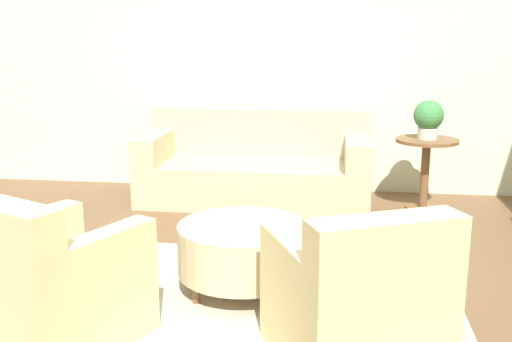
{
  "coord_description": "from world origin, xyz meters",
  "views": [
    {
      "loc": [
        0.69,
        -3.41,
        1.69
      ],
      "look_at": [
        0.15,
        0.55,
        0.75
      ],
      "focal_mm": 42.0,
      "sensor_mm": 36.0,
      "label": 1
    }
  ],
  "objects_px": {
    "ottoman_table": "(243,248)",
    "potted_plant_on_side_table": "(428,118)",
    "armchair_left": "(49,287)",
    "armchair_right": "(357,306)",
    "couch": "(255,170)",
    "side_table": "(426,161)"
  },
  "relations": [
    {
      "from": "armchair_left",
      "to": "ottoman_table",
      "type": "xyz_separation_m",
      "value": [
        0.92,
        0.86,
        -0.05
      ]
    },
    {
      "from": "couch",
      "to": "armchair_left",
      "type": "height_order",
      "value": "couch"
    },
    {
      "from": "ottoman_table",
      "to": "potted_plant_on_side_table",
      "type": "xyz_separation_m",
      "value": [
        1.44,
        2.05,
        0.6
      ]
    },
    {
      "from": "armchair_right",
      "to": "side_table",
      "type": "distance_m",
      "value": 3.0
    },
    {
      "from": "armchair_left",
      "to": "ottoman_table",
      "type": "height_order",
      "value": "armchair_left"
    },
    {
      "from": "armchair_right",
      "to": "armchair_left",
      "type": "bearing_deg",
      "value": 180.0
    },
    {
      "from": "side_table",
      "to": "potted_plant_on_side_table",
      "type": "xyz_separation_m",
      "value": [
        0.0,
        0.0,
        0.42
      ]
    },
    {
      "from": "ottoman_table",
      "to": "side_table",
      "type": "relative_size",
      "value": 1.24
    },
    {
      "from": "couch",
      "to": "side_table",
      "type": "relative_size",
      "value": 3.26
    },
    {
      "from": "couch",
      "to": "armchair_left",
      "type": "relative_size",
      "value": 2.17
    },
    {
      "from": "ottoman_table",
      "to": "potted_plant_on_side_table",
      "type": "height_order",
      "value": "potted_plant_on_side_table"
    },
    {
      "from": "armchair_left",
      "to": "side_table",
      "type": "bearing_deg",
      "value": 51.0
    },
    {
      "from": "armchair_right",
      "to": "ottoman_table",
      "type": "bearing_deg",
      "value": 129.75
    },
    {
      "from": "armchair_right",
      "to": "potted_plant_on_side_table",
      "type": "bearing_deg",
      "value": 76.1
    },
    {
      "from": "armchair_right",
      "to": "ottoman_table",
      "type": "xyz_separation_m",
      "value": [
        -0.72,
        0.86,
        -0.05
      ]
    },
    {
      "from": "armchair_left",
      "to": "potted_plant_on_side_table",
      "type": "relative_size",
      "value": 2.86
    },
    {
      "from": "couch",
      "to": "armchair_right",
      "type": "distance_m",
      "value": 3.17
    },
    {
      "from": "couch",
      "to": "side_table",
      "type": "xyz_separation_m",
      "value": [
        1.65,
        -0.12,
        0.16
      ]
    },
    {
      "from": "armchair_left",
      "to": "potted_plant_on_side_table",
      "type": "distance_m",
      "value": 3.79
    },
    {
      "from": "couch",
      "to": "ottoman_table",
      "type": "bearing_deg",
      "value": -84.33
    },
    {
      "from": "couch",
      "to": "ottoman_table",
      "type": "height_order",
      "value": "couch"
    },
    {
      "from": "couch",
      "to": "ottoman_table",
      "type": "relative_size",
      "value": 2.63
    }
  ]
}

